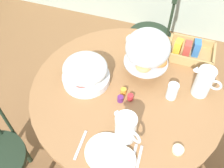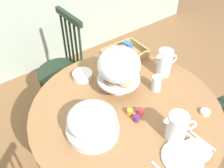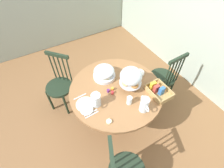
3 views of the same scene
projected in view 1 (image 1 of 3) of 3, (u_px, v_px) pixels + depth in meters
ground_plane at (117, 159)px, 2.00m from camera, size 10.00×10.00×0.00m
dining_table at (126, 107)px, 1.69m from camera, size 1.20×1.20×0.74m
windsor_chair_near_window at (152, 36)px, 2.30m from camera, size 0.40×0.40×0.97m
pastry_stand_with_dome at (148, 50)px, 1.46m from camera, size 0.28×0.28×0.34m
fruit_platter_covered at (86, 71)px, 1.50m from camera, size 0.30×0.30×0.18m
orange_juice_pitcher at (203, 83)px, 1.44m from camera, size 0.18×0.10×0.20m
milk_pitcher at (126, 129)px, 1.25m from camera, size 0.18×0.12×0.18m
cereal_basket at (189, 51)px, 1.69m from camera, size 0.32×0.24×0.12m
china_plate_large at (106, 152)px, 1.25m from camera, size 0.22×0.22×0.01m
china_plate_small at (121, 160)px, 1.21m from camera, size 0.15×0.15×0.01m
cereal_bowl at (135, 42)px, 1.77m from camera, size 0.14×0.14×0.04m
drinking_glass at (172, 91)px, 1.44m from camera, size 0.06×0.06×0.11m
butter_dish at (178, 150)px, 1.25m from camera, size 0.06×0.06×0.02m
jam_jar_strawberry at (130, 97)px, 1.46m from camera, size 0.04×0.04×0.04m
jam_jar_apricot at (123, 91)px, 1.49m from camera, size 0.04×0.04×0.04m
jam_jar_grape at (120, 99)px, 1.45m from camera, size 0.04×0.04×0.04m
table_knife at (133, 159)px, 1.23m from camera, size 0.02×0.17×0.01m
dinner_fork at (138, 161)px, 1.22m from camera, size 0.02×0.17×0.01m
soup_spoon at (81, 145)px, 1.28m from camera, size 0.02×0.17×0.01m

